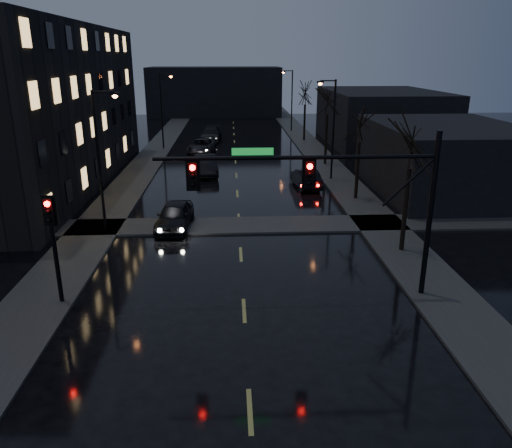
{
  "coord_description": "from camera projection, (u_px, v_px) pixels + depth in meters",
  "views": [
    {
      "loc": [
        -0.42,
        -9.87,
        9.7
      ],
      "look_at": [
        0.55,
        9.38,
        3.2
      ],
      "focal_mm": 35.0,
      "sensor_mm": 36.0,
      "label": 1
    }
  ],
  "objects": [
    {
      "name": "signal_mast",
      "position": [
        340.0,
        186.0,
        19.6
      ],
      "size": [
        11.11,
        0.41,
        7.0
      ],
      "color": "black",
      "rests_on": "ground"
    },
    {
      "name": "tree_mid_b",
      "position": [
        328.0,
        92.0,
        44.82
      ],
      "size": [
        3.74,
        3.74,
        8.59
      ],
      "color": "black",
      "rests_on": "ground"
    },
    {
      "name": "far_block",
      "position": [
        215.0,
        92.0,
        84.86
      ],
      "size": [
        22.0,
        10.0,
        8.0
      ],
      "primitive_type": "cube",
      "color": "black",
      "rests_on": "ground"
    },
    {
      "name": "sidewalk_right",
      "position": [
        328.0,
        166.0,
        45.97
      ],
      "size": [
        3.0,
        140.0,
        0.12
      ],
      "primitive_type": "cube",
      "color": "#2D2D2B",
      "rests_on": "ground"
    },
    {
      "name": "streetlight_r_mid",
      "position": [
        331.0,
        121.0,
        39.69
      ],
      "size": [
        1.53,
        0.28,
        8.0
      ],
      "color": "black",
      "rests_on": "ground"
    },
    {
      "name": "tree_mid_a",
      "position": [
        361.0,
        117.0,
        33.72
      ],
      "size": [
        3.3,
        3.3,
        7.58
      ],
      "color": "black",
      "rests_on": "ground"
    },
    {
      "name": "streetlight_l_far",
      "position": [
        163.0,
        105.0,
        53.16
      ],
      "size": [
        1.53,
        0.28,
        8.0
      ],
      "color": "black",
      "rests_on": "ground"
    },
    {
      "name": "oncoming_car_d",
      "position": [
        211.0,
        134.0,
        59.93
      ],
      "size": [
        2.61,
        5.61,
        1.58
      ],
      "primitive_type": "imported",
      "rotation": [
        0.0,
        0.0,
        -0.07
      ],
      "color": "black",
      "rests_on": "ground"
    },
    {
      "name": "sidewalk_left",
      "position": [
        142.0,
        168.0,
        45.16
      ],
      "size": [
        3.0,
        140.0,
        0.12
      ],
      "primitive_type": "cube",
      "color": "#2D2D2B",
      "rests_on": "ground"
    },
    {
      "name": "tree_near",
      "position": [
        413.0,
        132.0,
        24.13
      ],
      "size": [
        3.52,
        3.52,
        8.08
      ],
      "color": "black",
      "rests_on": "ground"
    },
    {
      "name": "oncoming_car_b",
      "position": [
        206.0,
        165.0,
        42.8
      ],
      "size": [
        2.35,
        5.21,
        1.66
      ],
      "primitive_type": "imported",
      "rotation": [
        0.0,
        0.0,
        0.12
      ],
      "color": "black",
      "rests_on": "ground"
    },
    {
      "name": "signal_pole_left",
      "position": [
        53.0,
        235.0,
        19.65
      ],
      "size": [
        0.35,
        0.41,
        4.53
      ],
      "color": "black",
      "rests_on": "ground"
    },
    {
      "name": "apartment_block",
      "position": [
        20.0,
        107.0,
        38.15
      ],
      "size": [
        12.0,
        30.0,
        12.0
      ],
      "primitive_type": "cube",
      "color": "black",
      "rests_on": "ground"
    },
    {
      "name": "oncoming_car_a",
      "position": [
        175.0,
        216.0,
        29.37
      ],
      "size": [
        2.22,
        4.75,
        1.57
      ],
      "primitive_type": "imported",
      "rotation": [
        0.0,
        0.0,
        -0.08
      ],
      "color": "black",
      "rests_on": "ground"
    },
    {
      "name": "lead_car",
      "position": [
        306.0,
        178.0,
        38.62
      ],
      "size": [
        2.03,
        4.6,
        1.47
      ],
      "primitive_type": "imported",
      "rotation": [
        0.0,
        0.0,
        3.25
      ],
      "color": "black",
      "rests_on": "ground"
    },
    {
      "name": "commercial_right_far",
      "position": [
        381.0,
        117.0,
        57.75
      ],
      "size": [
        12.0,
        18.0,
        6.0
      ],
      "primitive_type": "cube",
      "color": "black",
      "rests_on": "ground"
    },
    {
      "name": "tree_far",
      "position": [
        305.0,
        89.0,
        58.25
      ],
      "size": [
        3.43,
        3.43,
        7.88
      ],
      "color": "black",
      "rests_on": "ground"
    },
    {
      "name": "streetlight_l_near",
      "position": [
        102.0,
        150.0,
        27.61
      ],
      "size": [
        1.53,
        0.28,
        8.0
      ],
      "color": "black",
      "rests_on": "ground"
    },
    {
      "name": "commercial_right_near",
      "position": [
        446.0,
        158.0,
        37.01
      ],
      "size": [
        10.0,
        14.0,
        5.0
      ],
      "primitive_type": "cube",
      "color": "black",
      "rests_on": "ground"
    },
    {
      "name": "streetlight_r_far",
      "position": [
        290.0,
        95.0,
        66.19
      ],
      "size": [
        1.53,
        0.28,
        8.0
      ],
      "color": "black",
      "rests_on": "ground"
    },
    {
      "name": "oncoming_car_c",
      "position": [
        202.0,
        146.0,
        52.29
      ],
      "size": [
        3.02,
        5.6,
        1.49
      ],
      "primitive_type": "imported",
      "rotation": [
        0.0,
        0.0,
        -0.1
      ],
      "color": "black",
      "rests_on": "ground"
    },
    {
      "name": "sidewalk_cross",
      "position": [
        239.0,
        225.0,
        29.95
      ],
      "size": [
        40.0,
        3.0,
        0.12
      ],
      "primitive_type": "cube",
      "color": "#2D2D2B",
      "rests_on": "ground"
    }
  ]
}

